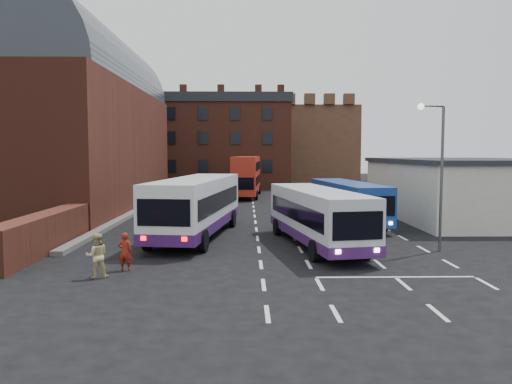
{
  "coord_description": "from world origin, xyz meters",
  "views": [
    {
      "loc": [
        -0.6,
        -21.37,
        4.69
      ],
      "look_at": [
        0.0,
        10.0,
        2.2
      ],
      "focal_mm": 35.0,
      "sensor_mm": 36.0,
      "label": 1
    }
  ],
  "objects_px": {
    "bus_blue": "(348,200)",
    "pedestrian_beige": "(97,256)",
    "street_lamp": "(437,163)",
    "bus_white_outbound": "(197,202)",
    "bus_red_double": "(246,176)",
    "pedestrian_red": "(125,252)",
    "bus_white_inbound": "(317,213)"
  },
  "relations": [
    {
      "from": "bus_blue",
      "to": "pedestrian_beige",
      "type": "bearing_deg",
      "value": 41.3
    },
    {
      "from": "bus_blue",
      "to": "street_lamp",
      "type": "height_order",
      "value": "street_lamp"
    },
    {
      "from": "bus_white_outbound",
      "to": "street_lamp",
      "type": "height_order",
      "value": "street_lamp"
    },
    {
      "from": "bus_white_outbound",
      "to": "street_lamp",
      "type": "xyz_separation_m",
      "value": [
        11.74,
        -4.38,
        2.26
      ]
    },
    {
      "from": "bus_white_outbound",
      "to": "bus_red_double",
      "type": "height_order",
      "value": "bus_red_double"
    },
    {
      "from": "bus_blue",
      "to": "bus_red_double",
      "type": "relative_size",
      "value": 0.95
    },
    {
      "from": "bus_blue",
      "to": "pedestrian_red",
      "type": "relative_size",
      "value": 6.71
    },
    {
      "from": "bus_red_double",
      "to": "street_lamp",
      "type": "bearing_deg",
      "value": 110.87
    },
    {
      "from": "bus_blue",
      "to": "pedestrian_red",
      "type": "distance_m",
      "value": 17.0
    },
    {
      "from": "bus_white_inbound",
      "to": "pedestrian_beige",
      "type": "relative_size",
      "value": 6.35
    },
    {
      "from": "bus_white_inbound",
      "to": "pedestrian_red",
      "type": "relative_size",
      "value": 6.98
    },
    {
      "from": "bus_blue",
      "to": "street_lamp",
      "type": "relative_size",
      "value": 1.48
    },
    {
      "from": "bus_white_inbound",
      "to": "pedestrian_red",
      "type": "xyz_separation_m",
      "value": [
        -8.34,
        -4.94,
        -0.92
      ]
    },
    {
      "from": "bus_red_double",
      "to": "pedestrian_beige",
      "type": "bearing_deg",
      "value": 84.43
    },
    {
      "from": "bus_white_outbound",
      "to": "bus_blue",
      "type": "xyz_separation_m",
      "value": [
        9.37,
        4.57,
        -0.3
      ]
    },
    {
      "from": "bus_red_double",
      "to": "pedestrian_red",
      "type": "bearing_deg",
      "value": 85.44
    },
    {
      "from": "bus_blue",
      "to": "bus_red_double",
      "type": "distance_m",
      "value": 21.31
    },
    {
      "from": "bus_blue",
      "to": "bus_red_double",
      "type": "bearing_deg",
      "value": -78.95
    },
    {
      "from": "street_lamp",
      "to": "pedestrian_red",
      "type": "relative_size",
      "value": 4.53
    },
    {
      "from": "street_lamp",
      "to": "pedestrian_beige",
      "type": "distance_m",
      "value": 15.68
    },
    {
      "from": "pedestrian_beige",
      "to": "pedestrian_red",
      "type": "bearing_deg",
      "value": -142.51
    },
    {
      "from": "street_lamp",
      "to": "bus_white_inbound",
      "type": "bearing_deg",
      "value": 166.31
    },
    {
      "from": "pedestrian_red",
      "to": "pedestrian_beige",
      "type": "height_order",
      "value": "pedestrian_beige"
    },
    {
      "from": "bus_white_inbound",
      "to": "street_lamp",
      "type": "height_order",
      "value": "street_lamp"
    },
    {
      "from": "bus_white_outbound",
      "to": "bus_red_double",
      "type": "xyz_separation_m",
      "value": [
        2.77,
        24.82,
        0.34
      ]
    },
    {
      "from": "bus_blue",
      "to": "pedestrian_beige",
      "type": "height_order",
      "value": "bus_blue"
    },
    {
      "from": "bus_white_inbound",
      "to": "bus_red_double",
      "type": "xyz_separation_m",
      "value": [
        -3.52,
        27.87,
        0.58
      ]
    },
    {
      "from": "pedestrian_beige",
      "to": "bus_white_outbound",
      "type": "bearing_deg",
      "value": -125.36
    },
    {
      "from": "street_lamp",
      "to": "pedestrian_red",
      "type": "distance_m",
      "value": 14.66
    },
    {
      "from": "bus_white_outbound",
      "to": "bus_red_double",
      "type": "bearing_deg",
      "value": 91.79
    },
    {
      "from": "bus_white_inbound",
      "to": "pedestrian_beige",
      "type": "distance_m",
      "value": 10.99
    },
    {
      "from": "bus_blue",
      "to": "bus_white_inbound",
      "type": "bearing_deg",
      "value": 60.95
    }
  ]
}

